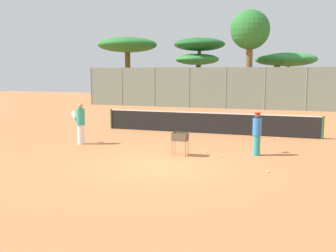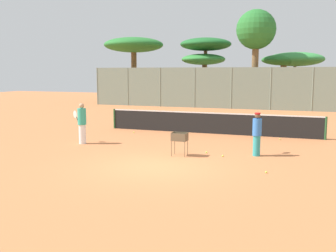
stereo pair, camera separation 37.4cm
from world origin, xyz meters
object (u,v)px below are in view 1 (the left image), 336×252
Objects in this scene: ball_cart at (180,139)px; parked_car at (196,97)px; player_white_outfit at (81,123)px; tennis_net at (208,122)px; player_red_cap at (257,133)px.

parked_car is (-5.37, 23.23, 0.02)m from ball_cart.
player_white_outfit is 22.32m from parked_car.
player_white_outfit is at bearing -88.35° from parked_car.
player_red_cap reaches higher than tennis_net.
ball_cart is at bearing -165.56° from player_white_outfit.
player_red_cap is 2.86m from ball_cart.
parked_car is (-5.16, 17.69, 0.10)m from tennis_net.
player_white_outfit is at bearing -134.39° from tennis_net.
tennis_net is at bearing 34.77° from player_red_cap.
player_red_cap is at bearing 20.04° from ball_cart.
tennis_net is 6.79× the size of player_red_cap.
player_red_cap is (2.88, -4.56, 0.28)m from tennis_net.
player_white_outfit reaches higher than player_red_cap.
ball_cart is (-2.68, -0.98, -0.19)m from player_red_cap.
player_white_outfit is 4.82m from ball_cart.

